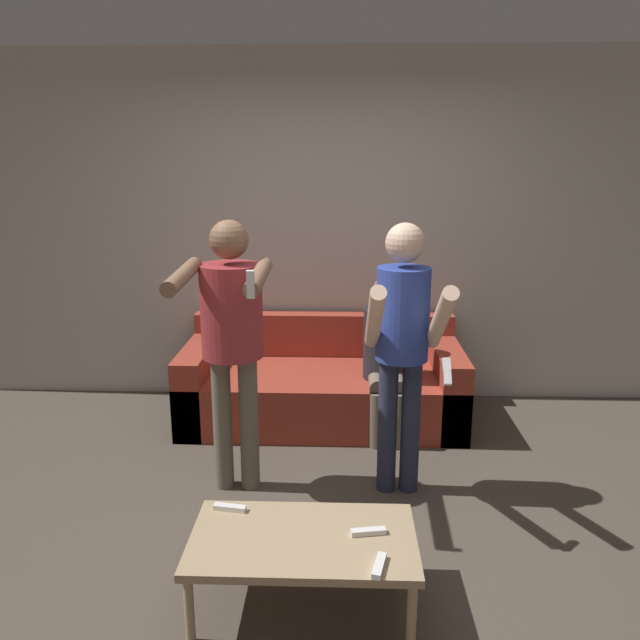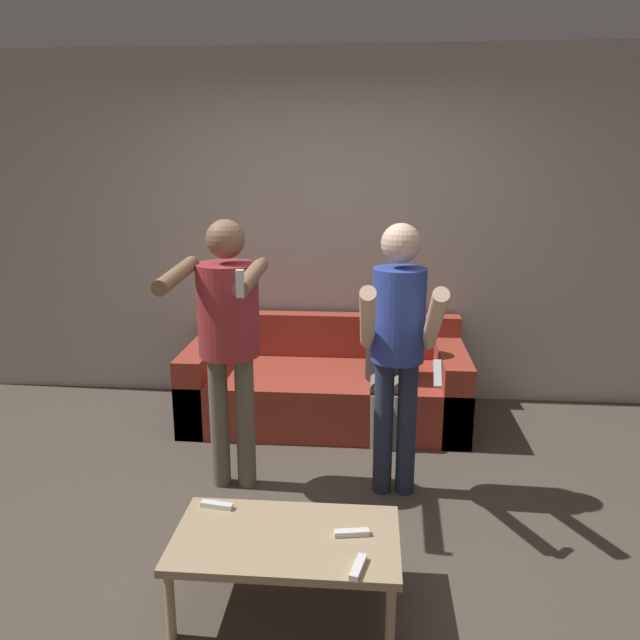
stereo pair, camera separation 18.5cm
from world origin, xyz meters
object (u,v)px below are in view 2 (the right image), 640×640
at_px(couch, 326,386).
at_px(person_seated, 389,350).
at_px(person_standing_left, 228,324).
at_px(coffee_table, 286,543).
at_px(remote_near, 358,567).
at_px(remote_far, 217,505).
at_px(person_standing_right, 398,335).
at_px(remote_mid, 352,533).

height_order(couch, person_seated, person_seated).
bearing_deg(person_seated, couch, 154.09).
bearing_deg(person_standing_left, coffee_table, -65.38).
relative_size(remote_near, remote_far, 1.00).
bearing_deg(person_standing_right, person_standing_left, 179.65).
distance_m(person_seated, remote_near, 2.06).
relative_size(person_standing_left, remote_near, 10.24).
xyz_separation_m(person_standing_right, remote_far, (-0.84, -0.79, -0.61)).
xyz_separation_m(coffee_table, remote_mid, (0.28, 0.03, 0.05)).
height_order(coffee_table, remote_mid, remote_mid).
xyz_separation_m(person_standing_left, remote_far, (0.11, -0.80, -0.65)).
bearing_deg(remote_far, person_standing_left, 97.63).
relative_size(person_standing_right, remote_far, 10.19).
relative_size(couch, coffee_table, 2.10).
xyz_separation_m(couch, remote_mid, (0.26, -2.03, 0.11)).
relative_size(person_standing_right, remote_near, 10.16).
xyz_separation_m(couch, remote_far, (-0.37, -1.87, 0.11)).
bearing_deg(couch, remote_mid, -82.74).
bearing_deg(couch, remote_near, -82.65).
distance_m(person_standing_left, person_seated, 1.32).
distance_m(person_standing_left, remote_far, 1.03).
distance_m(remote_near, remote_far, 0.77).
bearing_deg(person_seated, coffee_table, -104.48).
bearing_deg(coffee_table, person_seated, 75.52).
xyz_separation_m(person_seated, coffee_table, (-0.47, -1.84, -0.30)).
relative_size(couch, person_standing_right, 1.29).
relative_size(person_standing_right, remote_mid, 10.18).
bearing_deg(person_standing_left, person_seated, 42.43).
bearing_deg(coffee_table, remote_mid, 5.52).
bearing_deg(coffee_table, person_standing_right, 63.43).
height_order(person_seated, remote_far, person_seated).
distance_m(couch, remote_mid, 2.05).
xyz_separation_m(remote_near, remote_mid, (-0.03, 0.23, 0.00)).
xyz_separation_m(person_seated, remote_mid, (-0.20, -1.81, -0.25)).
bearing_deg(remote_mid, person_standing_left, 127.22).
height_order(couch, coffee_table, couch).
xyz_separation_m(remote_mid, remote_far, (-0.62, 0.17, 0.00)).
height_order(person_standing_left, coffee_table, person_standing_left).
relative_size(remote_mid, remote_far, 1.00).
relative_size(couch, person_standing_left, 1.28).
bearing_deg(remote_far, remote_near, -30.94).
height_order(person_standing_left, remote_mid, person_standing_left).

